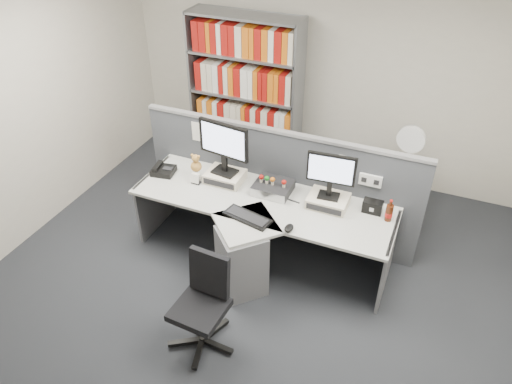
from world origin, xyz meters
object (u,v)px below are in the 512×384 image
at_px(cola_bottle, 389,213).
at_px(desk_fan, 411,142).
at_px(monitor_right, 331,172).
at_px(mouse, 289,228).
at_px(desk, 254,234).
at_px(filing_cabinet, 400,194).
at_px(speaker, 373,207).
at_px(desktop_pc, 273,188).
at_px(desk_phone, 163,170).
at_px(desk_calendar, 196,179).
at_px(monitor_left, 224,144).
at_px(office_chair, 204,300).
at_px(shelving_unit, 245,97).
at_px(keyboard, 247,217).

xyz_separation_m(cola_bottle, desk_fan, (0.01, 1.02, 0.21)).
distance_m(monitor_right, mouse, 0.65).
xyz_separation_m(desk, filing_cabinet, (1.20, 1.40, -0.11)).
bearing_deg(monitor_right, speaker, 8.06).
xyz_separation_m(desktop_pc, desk_phone, (-1.20, -0.13, -0.01)).
bearing_deg(desktop_pc, desk_calendar, -168.22).
distance_m(monitor_left, office_chair, 1.58).
bearing_deg(desktop_pc, office_chair, -93.71).
distance_m(desktop_pc, speaker, 0.99).
height_order(monitor_right, cola_bottle, monitor_right).
bearing_deg(desk_phone, desk_calendar, -4.27).
xyz_separation_m(monitor_right, shelving_unit, (-1.51, 1.47, -0.12)).
distance_m(desk, cola_bottle, 1.30).
height_order(desk, office_chair, office_chair).
relative_size(monitor_left, desktop_pc, 1.53).
xyz_separation_m(speaker, filing_cabinet, (0.17, 0.96, -0.43)).
bearing_deg(shelving_unit, mouse, -56.62).
bearing_deg(cola_bottle, desk_phone, -177.07).
height_order(keyboard, desk_fan, desk_fan).
distance_m(monitor_right, cola_bottle, 0.65).
xyz_separation_m(cola_bottle, office_chair, (-1.24, -1.34, -0.34)).
xyz_separation_m(monitor_left, desk_fan, (1.69, 1.02, -0.14)).
relative_size(cola_bottle, filing_cabinet, 0.32).
relative_size(monitor_right, shelving_unit, 0.23).
relative_size(desk, shelving_unit, 1.30).
bearing_deg(keyboard, desk_calendar, 155.29).
xyz_separation_m(desk_calendar, shelving_unit, (-0.16, 1.62, 0.21)).
relative_size(monitor_right, filing_cabinet, 0.66).
distance_m(shelving_unit, filing_cabinet, 2.24).
bearing_deg(desktop_pc, monitor_right, -0.43).
height_order(desk_fan, office_chair, desk_fan).
xyz_separation_m(desktop_pc, mouse, (0.35, -0.51, -0.03)).
xyz_separation_m(filing_cabinet, office_chair, (-1.24, -2.37, 0.12)).
xyz_separation_m(monitor_left, filing_cabinet, (1.69, 1.02, -0.80)).
distance_m(desktop_pc, desk_fan, 1.56).
bearing_deg(desk_fan, office_chair, -117.74).
relative_size(mouse, filing_cabinet, 0.18).
relative_size(keyboard, desk_fan, 0.96).
bearing_deg(office_chair, desk_calendar, 120.32).
relative_size(desk, mouse, 21.13).
bearing_deg(desk_calendar, desk, -16.83).
bearing_deg(office_chair, desk_fan, 62.26).
height_order(mouse, speaker, speaker).
xyz_separation_m(desk_phone, desk_calendar, (0.41, -0.03, 0.01)).
height_order(monitor_left, mouse, monitor_left).
bearing_deg(desk_phone, desktop_pc, 6.34).
height_order(desk, speaker, speaker).
height_order(keyboard, desk_phone, desk_phone).
relative_size(shelving_unit, desk_fan, 3.96).
relative_size(cola_bottle, desk_fan, 0.45).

